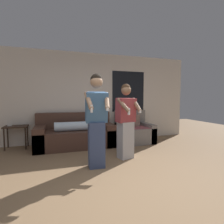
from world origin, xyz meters
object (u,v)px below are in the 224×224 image
person_right (126,121)px  side_table (16,129)px  couch (75,135)px  person_left (96,120)px  armchair (134,131)px

person_right → side_table: bearing=147.8°
person_right → couch: bearing=126.3°
person_left → couch: bearing=98.3°
side_table → person_right: size_ratio=0.46×
side_table → person_right: bearing=-32.2°
armchair → person_left: 2.33m
armchair → side_table: bearing=175.8°
side_table → person_right: person_right is taller
armchair → person_right: size_ratio=0.60×
couch → person_left: (0.24, -1.64, 0.60)m
couch → side_table: (-1.51, 0.25, 0.19)m
couch → person_right: size_ratio=1.27×
armchair → couch: bearing=-179.9°
couch → person_right: person_right is taller
couch → person_left: size_ratio=1.17×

